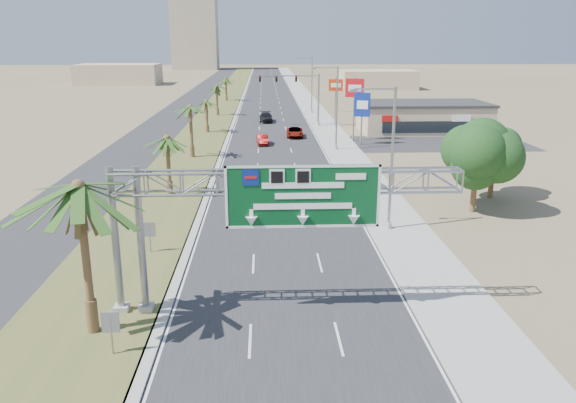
% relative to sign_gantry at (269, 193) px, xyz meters
% --- Properties ---
extents(road, '(12.00, 300.00, 0.02)m').
position_rel_sign_gantry_xyz_m(road, '(1.06, 100.07, -6.05)').
color(road, '#28282B').
rests_on(road, ground).
extents(sidewalk_right, '(4.00, 300.00, 0.10)m').
position_rel_sign_gantry_xyz_m(sidewalk_right, '(9.56, 100.07, -6.01)').
color(sidewalk_right, '#9E9B93').
rests_on(sidewalk_right, ground).
extents(median_grass, '(7.00, 300.00, 0.12)m').
position_rel_sign_gantry_xyz_m(median_grass, '(-8.94, 100.07, -6.00)').
color(median_grass, '#4F5B28').
rests_on(median_grass, ground).
extents(opposing_road, '(8.00, 300.00, 0.02)m').
position_rel_sign_gantry_xyz_m(opposing_road, '(-15.94, 100.07, -6.05)').
color(opposing_road, '#28282B').
rests_on(opposing_road, ground).
extents(sign_gantry, '(16.75, 1.24, 7.50)m').
position_rel_sign_gantry_xyz_m(sign_gantry, '(0.00, 0.00, 0.00)').
color(sign_gantry, gray).
rests_on(sign_gantry, ground).
extents(palm_near, '(5.70, 5.70, 8.35)m').
position_rel_sign_gantry_xyz_m(palm_near, '(-8.14, -1.93, 0.87)').
color(palm_near, brown).
rests_on(palm_near, ground).
extents(palm_row_b, '(3.99, 3.99, 5.95)m').
position_rel_sign_gantry_xyz_m(palm_row_b, '(-8.44, 22.07, -1.16)').
color(palm_row_b, brown).
rests_on(palm_row_b, ground).
extents(palm_row_c, '(3.99, 3.99, 6.75)m').
position_rel_sign_gantry_xyz_m(palm_row_c, '(-8.44, 38.07, -0.39)').
color(palm_row_c, brown).
rests_on(palm_row_c, ground).
extents(palm_row_d, '(3.99, 3.99, 5.45)m').
position_rel_sign_gantry_xyz_m(palm_row_d, '(-8.44, 56.07, -1.64)').
color(palm_row_d, brown).
rests_on(palm_row_d, ground).
extents(palm_row_e, '(3.99, 3.99, 6.15)m').
position_rel_sign_gantry_xyz_m(palm_row_e, '(-8.44, 75.07, -0.97)').
color(palm_row_e, brown).
rests_on(palm_row_e, ground).
extents(palm_row_f, '(3.99, 3.99, 5.75)m').
position_rel_sign_gantry_xyz_m(palm_row_f, '(-8.44, 100.07, -1.35)').
color(palm_row_f, brown).
rests_on(palm_row_f, ground).
extents(streetlight_near, '(3.27, 0.44, 10.00)m').
position_rel_sign_gantry_xyz_m(streetlight_near, '(8.36, 12.07, -1.36)').
color(streetlight_near, gray).
rests_on(streetlight_near, ground).
extents(streetlight_mid, '(3.27, 0.44, 10.00)m').
position_rel_sign_gantry_xyz_m(streetlight_mid, '(8.36, 42.07, -1.36)').
color(streetlight_mid, gray).
rests_on(streetlight_mid, ground).
extents(streetlight_far, '(3.27, 0.44, 10.00)m').
position_rel_sign_gantry_xyz_m(streetlight_far, '(8.36, 78.07, -1.36)').
color(streetlight_far, gray).
rests_on(streetlight_far, ground).
extents(signal_mast, '(10.28, 0.71, 8.00)m').
position_rel_sign_gantry_xyz_m(signal_mast, '(6.23, 62.05, -1.21)').
color(signal_mast, gray).
rests_on(signal_mast, ground).
extents(store_building, '(18.00, 10.00, 4.00)m').
position_rel_sign_gantry_xyz_m(store_building, '(23.06, 56.07, -4.06)').
color(store_building, tan).
rests_on(store_building, ground).
extents(oak_near, '(4.50, 4.50, 6.80)m').
position_rel_sign_gantry_xyz_m(oak_near, '(16.06, 16.07, -1.53)').
color(oak_near, brown).
rests_on(oak_near, ground).
extents(oak_far, '(3.50, 3.50, 5.60)m').
position_rel_sign_gantry_xyz_m(oak_far, '(19.06, 20.07, -2.24)').
color(oak_far, brown).
rests_on(oak_far, ground).
extents(median_signback_a, '(0.75, 0.08, 2.08)m').
position_rel_sign_gantry_xyz_m(median_signback_a, '(-6.74, -3.93, -4.61)').
color(median_signback_a, gray).
rests_on(median_signback_a, ground).
extents(median_signback_b, '(0.75, 0.08, 2.08)m').
position_rel_sign_gantry_xyz_m(median_signback_b, '(-7.44, 8.07, -4.61)').
color(median_signback_b, gray).
rests_on(median_signback_b, ground).
extents(tower_distant, '(20.00, 16.00, 35.00)m').
position_rel_sign_gantry_xyz_m(tower_distant, '(-30.94, 240.07, 11.44)').
color(tower_distant, tan).
rests_on(tower_distant, ground).
extents(building_distant_left, '(24.00, 14.00, 6.00)m').
position_rel_sign_gantry_xyz_m(building_distant_left, '(-43.94, 150.07, -3.06)').
color(building_distant_left, tan).
rests_on(building_distant_left, ground).
extents(building_distant_right, '(20.00, 12.00, 5.00)m').
position_rel_sign_gantry_xyz_m(building_distant_right, '(31.06, 130.07, -3.56)').
color(building_distant_right, tan).
rests_on(building_distant_right, ground).
extents(car_left_lane, '(2.23, 5.10, 1.71)m').
position_rel_sign_gantry_xyz_m(car_left_lane, '(-0.94, 19.62, -5.20)').
color(car_left_lane, black).
rests_on(car_left_lane, ground).
extents(car_mid_lane, '(1.71, 4.01, 1.29)m').
position_rel_sign_gantry_xyz_m(car_mid_lane, '(-0.44, 46.21, -5.41)').
color(car_mid_lane, maroon).
rests_on(car_mid_lane, ground).
extents(car_right_lane, '(2.35, 4.83, 1.32)m').
position_rel_sign_gantry_xyz_m(car_right_lane, '(4.04, 51.71, -5.40)').
color(car_right_lane, gray).
rests_on(car_right_lane, ground).
extents(car_far, '(2.18, 5.25, 1.52)m').
position_rel_sign_gantry_xyz_m(car_far, '(0.09, 66.85, -5.30)').
color(car_far, black).
rests_on(car_far, ground).
extents(pole_sign_red_near, '(2.39, 0.96, 8.35)m').
position_rel_sign_gantry_xyz_m(pole_sign_red_near, '(11.67, 48.54, 0.46)').
color(pole_sign_red_near, gray).
rests_on(pole_sign_red_near, ground).
extents(pole_sign_blue, '(1.97, 1.00, 6.83)m').
position_rel_sign_gantry_xyz_m(pole_sign_blue, '(12.20, 45.42, -1.15)').
color(pole_sign_blue, gray).
rests_on(pole_sign_blue, ground).
extents(pole_sign_red_far, '(2.22, 0.66, 7.41)m').
position_rel_sign_gantry_xyz_m(pole_sign_red_far, '(10.87, 61.77, -0.26)').
color(pole_sign_red_far, gray).
rests_on(pole_sign_red_far, ground).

